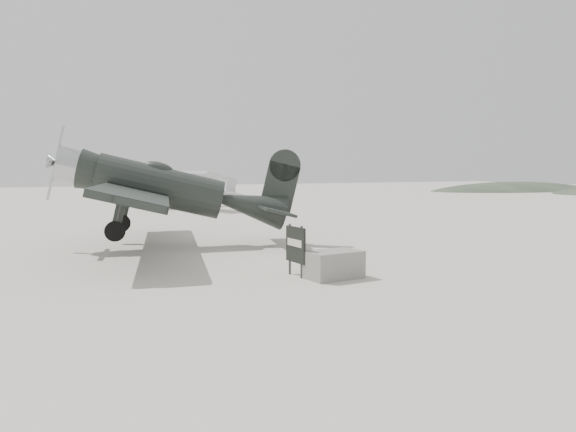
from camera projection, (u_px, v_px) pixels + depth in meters
The scene contains 6 objects.
ground at pixel (338, 260), 19.04m from camera, with size 160.00×160.00×0.00m, color #AFAA9B.
hill_northeast at pixel (515, 190), 75.86m from camera, with size 32.00×16.00×5.20m, color #2F3B2B.
lowwing_monoplane at pixel (171, 190), 21.87m from camera, with size 9.56×13.25×4.26m.
highwing_monoplane at pixel (188, 181), 43.71m from camera, with size 8.19×11.44×3.23m.
equipment_block at pixel (333, 265), 15.85m from camera, with size 1.55×0.97×0.78m, color slate.
sign_board at pixel (296, 246), 16.10m from camera, with size 0.15×1.03×1.49m.
Camera 1 is at (-9.31, -16.46, 3.14)m, focal length 35.00 mm.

